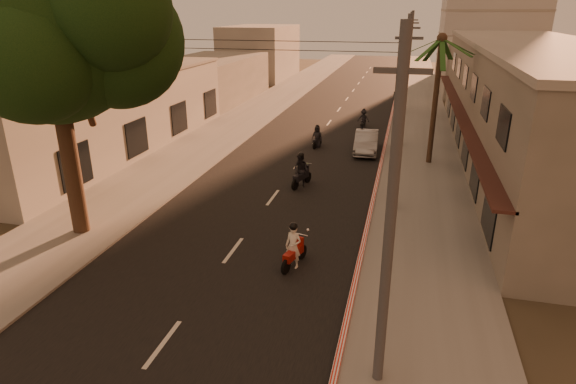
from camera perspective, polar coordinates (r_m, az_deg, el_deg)
The scene contains 19 objects.
ground at distance 18.17m, azimuth -8.70°, elevation -9.74°, with size 160.00×160.00×0.00m, color #383023.
road at distance 36.11m, azimuth 3.33°, elevation 6.15°, with size 10.00×140.00×0.02m, color black.
sidewalk_right at distance 35.55m, azimuth 15.34°, elevation 5.29°, with size 5.00×140.00×0.12m, color slate.
sidewalk_left at distance 38.13m, azimuth -7.89°, elevation 6.87°, with size 5.00×140.00×0.12m, color slate.
curb_stripe at distance 30.74m, azimuth 10.97°, elevation 3.33°, with size 0.20×60.00×0.20m, color red.
shophouse_row at distance 33.69m, azimuth 27.11°, elevation 9.19°, with size 8.80×34.20×7.30m.
left_building at distance 35.49m, azimuth -21.63°, elevation 8.76°, with size 8.20×24.20×5.20m.
broadleaf_tree at distance 20.97m, azimuth -25.44°, elevation 17.06°, with size 9.60×8.70×12.10m.
palm_tree at distance 30.45m, azimuth 17.70°, elevation 16.14°, with size 5.00×5.00×8.20m.
utility_poles at distance 34.44m, azimuth 14.16°, elevation 15.90°, with size 1.20×48.26×9.00m.
filler_right at distance 60.15m, azimuth 21.76°, elevation 13.59°, with size 8.00×14.00×6.00m, color #9B978C.
filler_left_near at distance 52.91m, azimuth -9.10°, elevation 13.08°, with size 8.00×14.00×4.40m, color #9B978C.
filler_left_far at distance 69.62m, azimuth -3.29°, elevation 16.20°, with size 8.00×14.00×7.00m, color #9B978C.
scooter_red at distance 18.13m, azimuth 0.66°, elevation -6.57°, with size 0.93×1.84×1.85m.
scooter_mid_a at distance 26.22m, azimuth 1.55°, elevation 2.49°, with size 1.32×1.96×1.99m.
scooter_mid_b at distance 35.07m, azimuth 8.67°, elevation 6.71°, with size 0.93×1.66×1.62m.
scooter_far_a at distance 34.02m, azimuth 3.47°, elevation 6.50°, with size 0.91×1.67×1.64m.
scooter_far_b at distance 40.39m, azimuth 8.94°, elevation 8.57°, with size 1.06×1.61×1.57m.
parked_car at distance 33.25m, azimuth 9.26°, elevation 5.88°, with size 1.74×4.44×1.44m, color gray.
Camera 1 is at (6.33, -14.34, 9.19)m, focal length 30.00 mm.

